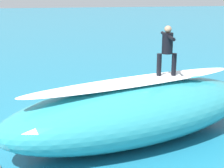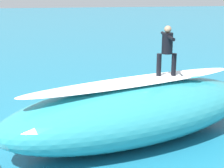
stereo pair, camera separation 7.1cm
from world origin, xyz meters
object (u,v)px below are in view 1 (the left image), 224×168
object	(u,v)px
surfboard_riding	(166,77)
surfboard_paddling	(67,111)
surfer_paddling	(67,106)
surfer_riding	(167,47)

from	to	relation	value
surfboard_riding	surfboard_paddling	distance (m)	4.12
surfer_paddling	surfboard_riding	bearing A→B (deg)	45.83
surfer_paddling	surfboard_paddling	bearing A→B (deg)	0.00
surfboard_riding	surfer_riding	distance (m)	0.90
surfboard_riding	surfer_riding	size ratio (longest dim) A/B	1.41
surfboard_paddling	surfer_paddling	distance (m)	0.22
surfboard_paddling	surfer_paddling	xyz separation A→B (m)	(0.01, -0.13, 0.17)
surfboard_riding	surfer_paddling	bearing A→B (deg)	-36.25
surfer_paddling	surfer_riding	bearing A→B (deg)	45.83
surfer_riding	surfboard_paddling	bearing A→B (deg)	-34.77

